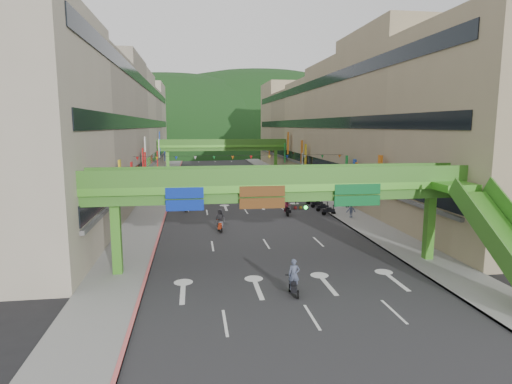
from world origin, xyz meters
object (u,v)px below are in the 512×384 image
Objects in this scene: overpass_near at (297,195)px; scooter_rider_mid at (287,207)px; scooter_rider_near at (294,278)px; car_silver at (215,187)px; pedestrian_red at (314,194)px; car_yellow at (227,175)px.

overpass_near reaches higher than scooter_rider_mid.
scooter_rider_near is 22.54m from scooter_rider_mid.
overpass_near is 6.03× the size of car_silver.
car_silver is 15.65m from pedestrian_red.
overpass_near reaches higher than pedestrian_red.
scooter_rider_near is at bearing -105.19° from overpass_near.
car_silver is (-3.73, 35.80, -4.44)m from overpass_near.
car_yellow is at bearing 90.82° from overpass_near.
pedestrian_red is at bearing -59.70° from car_yellow.
car_silver is (-7.05, 18.10, -0.17)m from scooter_rider_mid.
scooter_rider_mid is at bearing -74.41° from car_yellow.
overpass_near is at bearing -88.39° from car_silver.
pedestrian_red is at bearing 57.75° from scooter_rider_mid.
car_silver is at bearing 120.39° from pedestrian_red.
scooter_rider_near reaches higher than car_yellow.
car_yellow is at bearing 89.52° from scooter_rider_near.
scooter_rider_mid is 0.40× the size of car_silver.
scooter_rider_near is 32.61m from pedestrian_red.
car_silver reaches higher than car_yellow.
car_silver is 15.49m from car_yellow.
pedestrian_red reaches higher than car_yellow.
car_yellow is 2.39× the size of pedestrian_red.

